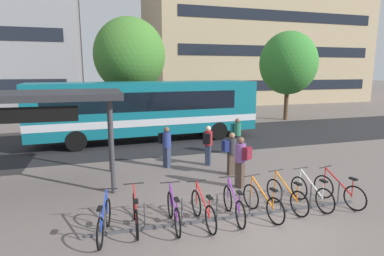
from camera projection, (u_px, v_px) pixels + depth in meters
name	position (u px, v px, depth m)	size (l,w,h in m)	color
ground	(267.00, 227.00, 7.81)	(200.00, 200.00, 0.00)	#6B605B
bus_lane_asphalt	(169.00, 139.00, 17.84)	(80.00, 7.20, 0.01)	#232326
city_bus	(148.00, 108.00, 17.21)	(12.13, 3.15, 3.20)	#0F6070
bike_rack	(234.00, 215.00, 8.29)	(7.41, 0.30, 0.70)	#47474C
parked_bicycle_blue_0	(104.00, 221.00, 7.32)	(0.55, 1.70, 0.99)	black
parked_bicycle_red_1	(136.00, 214.00, 7.69)	(0.52, 1.72, 0.99)	black
parked_bicycle_purple_2	(174.00, 212.00, 7.78)	(0.52, 1.72, 0.99)	black
parked_bicycle_red_3	(203.00, 210.00, 7.90)	(0.52, 1.72, 0.99)	black
parked_bicycle_purple_4	(234.00, 205.00, 8.19)	(0.52, 1.72, 0.99)	black
parked_bicycle_orange_5	(263.00, 202.00, 8.35)	(0.52, 1.71, 0.99)	black
parked_bicycle_orange_6	(286.00, 196.00, 8.78)	(0.52, 1.72, 0.99)	black
parked_bicycle_white_7	(311.00, 193.00, 8.98)	(0.52, 1.72, 0.99)	black
parked_bicycle_red_8	(339.00, 191.00, 9.13)	(0.57, 1.69, 0.99)	black
transit_shelter	(25.00, 99.00, 9.84)	(5.89, 3.19, 3.14)	#38383D
commuter_maroon_pack_0	(241.00, 159.00, 10.29)	(0.53, 0.61, 1.70)	#47382D
commuter_navy_pack_1	(231.00, 151.00, 11.59)	(0.54, 0.36, 1.59)	#47382D
commuter_black_pack_2	(166.00, 144.00, 12.53)	(0.53, 0.61, 1.64)	#2D3851
commuter_teal_pack_3	(237.00, 134.00, 14.47)	(0.40, 0.57, 1.67)	black
commuter_black_pack_4	(208.00, 143.00, 12.76)	(0.54, 0.61, 1.62)	#2D3851
street_tree_0	(288.00, 63.00, 24.08)	(4.34, 4.34, 6.73)	brown
street_tree_1	(130.00, 55.00, 21.00)	(4.70, 4.70, 7.27)	brown
building_right_wing	(253.00, 12.00, 39.61)	(26.16, 13.25, 21.96)	tan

